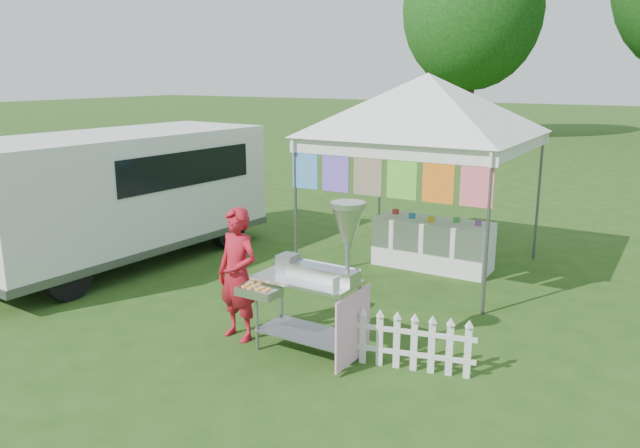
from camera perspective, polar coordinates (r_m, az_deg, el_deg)
The scene contains 8 objects.
ground at distance 7.08m, azimuth -1.75°, elevation -11.40°, with size 120.00×120.00×0.00m, color #244513.
canopy_main at distance 9.54m, azimuth 9.84°, elevation 13.39°, with size 4.24×4.24×3.45m.
tree_left at distance 31.01m, azimuth 13.78°, elevation 18.54°, with size 6.40×6.40×9.53m.
donut_cart at distance 6.54m, azimuth 0.10°, elevation -3.94°, with size 1.27×0.83×1.74m.
vendor at distance 7.16m, azimuth -7.54°, elevation -4.60°, with size 0.56×0.37×1.54m, color #B11525.
cargo_van at distance 10.57m, azimuth -17.43°, elevation 2.79°, with size 2.32×5.12×2.08m.
picket_fence at distance 6.59m, azimuth 7.80°, elevation -10.77°, with size 1.41×0.34×0.56m.
display_table at distance 9.96m, azimuth 10.26°, elevation -1.80°, with size 1.80×0.70×0.76m, color white.
Camera 1 is at (3.48, -5.39, 3.00)m, focal length 35.00 mm.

